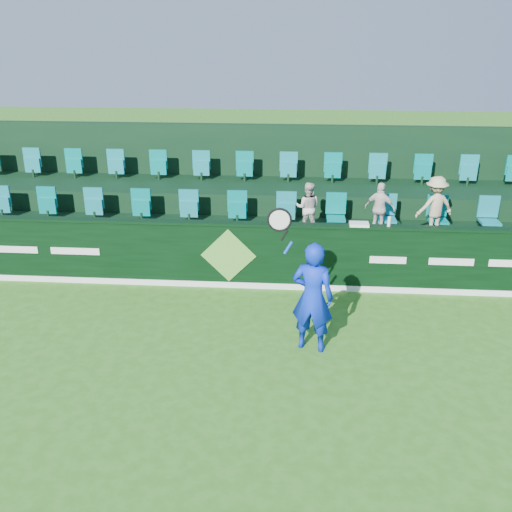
# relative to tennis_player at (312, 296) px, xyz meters

# --- Properties ---
(ground) EXTENTS (60.00, 60.00, 0.00)m
(ground) POSITION_rel_tennis_player_xyz_m (-1.60, -1.71, -0.93)
(ground) COLOR #2A6718
(ground) RESTS_ON ground
(sponsor_hoarding) EXTENTS (16.00, 0.25, 1.35)m
(sponsor_hoarding) POSITION_rel_tennis_player_xyz_m (-1.60, 2.29, -0.26)
(sponsor_hoarding) COLOR black
(sponsor_hoarding) RESTS_ON ground
(stand_tier_front) EXTENTS (16.00, 2.00, 0.80)m
(stand_tier_front) POSITION_rel_tennis_player_xyz_m (-1.60, 3.39, -0.53)
(stand_tier_front) COLOR black
(stand_tier_front) RESTS_ON ground
(stand_tier_back) EXTENTS (16.00, 1.80, 1.30)m
(stand_tier_back) POSITION_rel_tennis_player_xyz_m (-1.60, 5.29, -0.28)
(stand_tier_back) COLOR black
(stand_tier_back) RESTS_ON ground
(stand_rear) EXTENTS (16.00, 4.10, 2.60)m
(stand_rear) POSITION_rel_tennis_player_xyz_m (-1.60, 5.74, 0.28)
(stand_rear) COLOR black
(stand_rear) RESTS_ON ground
(seat_row_front) EXTENTS (13.50, 0.50, 0.60)m
(seat_row_front) POSITION_rel_tennis_player_xyz_m (-1.60, 3.79, 0.17)
(seat_row_front) COLOR #02716D
(seat_row_front) RESTS_ON stand_tier_front
(seat_row_back) EXTENTS (13.50, 0.50, 0.60)m
(seat_row_back) POSITION_rel_tennis_player_xyz_m (-1.60, 5.59, 0.67)
(seat_row_back) COLOR #02716D
(seat_row_back) RESTS_ON stand_tier_back
(tennis_player) EXTENTS (1.17, 0.59, 2.48)m
(tennis_player) POSITION_rel_tennis_player_xyz_m (0.00, 0.00, 0.00)
(tennis_player) COLOR #0B28C1
(tennis_player) RESTS_ON ground
(spectator_left) EXTENTS (0.58, 0.48, 1.08)m
(spectator_left) POSITION_rel_tennis_player_xyz_m (-0.05, 3.41, 0.41)
(spectator_left) COLOR beige
(spectator_left) RESTS_ON stand_tier_front
(spectator_middle) EXTENTS (0.70, 0.50, 1.10)m
(spectator_middle) POSITION_rel_tennis_player_xyz_m (1.45, 3.41, 0.42)
(spectator_middle) COLOR silver
(spectator_middle) RESTS_ON stand_tier_front
(spectator_right) EXTENTS (0.92, 0.70, 1.26)m
(spectator_right) POSITION_rel_tennis_player_xyz_m (2.57, 3.41, 0.50)
(spectator_right) COLOR tan
(spectator_right) RESTS_ON stand_tier_front
(towel) EXTENTS (0.37, 0.24, 0.06)m
(towel) POSITION_rel_tennis_player_xyz_m (0.92, 2.29, 0.44)
(towel) COLOR white
(towel) RESTS_ON sponsor_hoarding
(drinks_bottle) EXTENTS (0.06, 0.06, 0.19)m
(drinks_bottle) POSITION_rel_tennis_player_xyz_m (1.48, 2.29, 0.51)
(drinks_bottle) COLOR white
(drinks_bottle) RESTS_ON sponsor_hoarding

